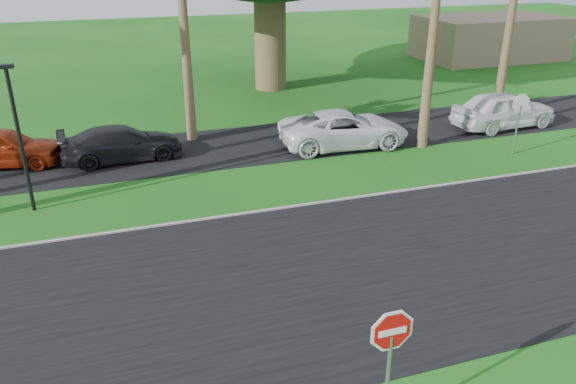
{
  "coord_description": "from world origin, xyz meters",
  "views": [
    {
      "loc": [
        -3.41,
        -9.43,
        7.79
      ],
      "look_at": [
        0.87,
        3.41,
        1.8
      ],
      "focal_mm": 35.0,
      "sensor_mm": 36.0,
      "label": 1
    }
  ],
  "objects_px": {
    "stop_sign_near": "(390,347)",
    "car_pickup": "(504,110)",
    "stop_sign_far": "(520,111)",
    "car_dark": "(122,144)",
    "car_minivan": "(344,129)",
    "car_red": "(3,148)"
  },
  "relations": [
    {
      "from": "car_red",
      "to": "car_minivan",
      "type": "height_order",
      "value": "car_minivan"
    },
    {
      "from": "stop_sign_far",
      "to": "car_dark",
      "type": "relative_size",
      "value": 0.57
    },
    {
      "from": "car_red",
      "to": "car_dark",
      "type": "bearing_deg",
      "value": -88.56
    },
    {
      "from": "car_red",
      "to": "car_pickup",
      "type": "bearing_deg",
      "value": -83.7
    },
    {
      "from": "car_dark",
      "to": "car_pickup",
      "type": "relative_size",
      "value": 0.94
    },
    {
      "from": "car_red",
      "to": "car_minivan",
      "type": "relative_size",
      "value": 0.8
    },
    {
      "from": "car_red",
      "to": "car_minivan",
      "type": "bearing_deg",
      "value": -87.2
    },
    {
      "from": "stop_sign_near",
      "to": "car_minivan",
      "type": "relative_size",
      "value": 0.49
    },
    {
      "from": "stop_sign_far",
      "to": "car_dark",
      "type": "height_order",
      "value": "stop_sign_far"
    },
    {
      "from": "car_red",
      "to": "car_dark",
      "type": "xyz_separation_m",
      "value": [
        4.31,
        -0.75,
        -0.06
      ]
    },
    {
      "from": "stop_sign_near",
      "to": "car_minivan",
      "type": "xyz_separation_m",
      "value": [
        5.38,
        14.05,
        -1.03
      ]
    },
    {
      "from": "stop_sign_far",
      "to": "car_red",
      "type": "distance_m",
      "value": 19.98
    },
    {
      "from": "car_red",
      "to": "car_pickup",
      "type": "distance_m",
      "value": 21.29
    },
    {
      "from": "car_dark",
      "to": "car_pickup",
      "type": "distance_m",
      "value": 16.93
    },
    {
      "from": "stop_sign_near",
      "to": "car_pickup",
      "type": "distance_m",
      "value": 19.52
    },
    {
      "from": "stop_sign_far",
      "to": "car_dark",
      "type": "distance_m",
      "value": 15.64
    },
    {
      "from": "stop_sign_far",
      "to": "car_minivan",
      "type": "distance_m",
      "value": 6.91
    },
    {
      "from": "stop_sign_near",
      "to": "car_pickup",
      "type": "relative_size",
      "value": 0.53
    },
    {
      "from": "stop_sign_near",
      "to": "car_dark",
      "type": "bearing_deg",
      "value": 102.9
    },
    {
      "from": "car_dark",
      "to": "car_pickup",
      "type": "bearing_deg",
      "value": -97.91
    },
    {
      "from": "stop_sign_near",
      "to": "car_red",
      "type": "height_order",
      "value": "stop_sign_near"
    },
    {
      "from": "stop_sign_far",
      "to": "car_red",
      "type": "bearing_deg",
      "value": -14.61
    }
  ]
}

